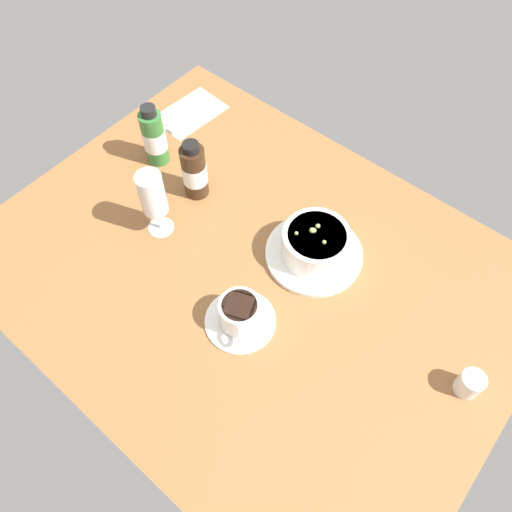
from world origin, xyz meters
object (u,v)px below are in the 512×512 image
at_px(porridge_bowl, 315,245).
at_px(sauce_bottle_green, 154,137).
at_px(cutlery_setting, 189,113).
at_px(wine_glass, 153,196).
at_px(coffee_cup, 240,315).
at_px(sauce_bottle_brown, 194,171).
at_px(creamer_jug, 469,383).

relative_size(porridge_bowl, sauce_bottle_green, 1.29).
xyz_separation_m(porridge_bowl, cutlery_setting, (0.51, -0.15, -0.04)).
bearing_deg(sauce_bottle_green, cutlery_setting, -70.91).
bearing_deg(sauce_bottle_green, wine_glass, 136.93).
bearing_deg(coffee_cup, cutlery_setting, -36.56).
distance_m(porridge_bowl, sauce_bottle_green, 0.46).
xyz_separation_m(cutlery_setting, sauce_bottle_brown, (-0.20, 0.18, 0.07)).
distance_m(coffee_cup, wine_glass, 0.30).
distance_m(creamer_jug, sauce_bottle_brown, 0.70).
xyz_separation_m(porridge_bowl, coffee_cup, (0.02, 0.22, -0.01)).
relative_size(coffee_cup, sauce_bottle_brown, 0.93).
xyz_separation_m(porridge_bowl, sauce_bottle_brown, (0.31, 0.03, 0.03)).
xyz_separation_m(wine_glass, sauce_bottle_brown, (0.01, -0.13, -0.04)).
xyz_separation_m(coffee_cup, sauce_bottle_green, (0.44, -0.20, 0.04)).
bearing_deg(cutlery_setting, porridge_bowl, 163.93).
height_order(cutlery_setting, sauce_bottle_brown, sauce_bottle_brown).
bearing_deg(creamer_jug, wine_glass, 8.28).
relative_size(cutlery_setting, sauce_bottle_brown, 1.20).
bearing_deg(sauce_bottle_brown, cutlery_setting, -41.79).
height_order(porridge_bowl, wine_glass, wine_glass).
bearing_deg(cutlery_setting, sauce_bottle_brown, 138.21).
distance_m(porridge_bowl, creamer_jug, 0.39).
bearing_deg(wine_glass, coffee_cup, 167.91).
bearing_deg(porridge_bowl, cutlery_setting, -16.07).
relative_size(creamer_jug, sauce_bottle_green, 0.36).
bearing_deg(coffee_cup, wine_glass, -12.09).
height_order(creamer_jug, wine_glass, wine_glass).
distance_m(cutlery_setting, sauce_bottle_brown, 0.27).
height_order(wine_glass, sauce_bottle_green, wine_glass).
bearing_deg(sauce_bottle_green, creamer_jug, 177.11).
bearing_deg(creamer_jug, porridge_bowl, -8.53).
relative_size(porridge_bowl, sauce_bottle_brown, 1.37).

